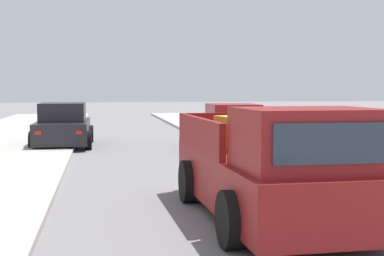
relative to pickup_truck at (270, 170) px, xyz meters
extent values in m
cube|color=#B2AFA8|center=(3.93, 4.41, -0.73)|extent=(5.23, 60.00, 0.12)
cube|color=silver|center=(2.71, 4.41, -0.74)|extent=(0.16, 60.00, 0.10)
cube|color=maroon|center=(-0.01, 0.20, -0.19)|extent=(2.05, 5.15, 0.80)
cube|color=maroon|center=(0.04, -1.40, 0.61)|extent=(1.76, 1.54, 0.80)
cube|color=#283342|center=(0.02, -0.64, 0.63)|extent=(1.38, 0.10, 0.44)
cube|color=#283342|center=(0.06, -2.16, 0.63)|extent=(1.46, 0.10, 0.48)
cube|color=maroon|center=(0.88, 1.08, 0.49)|extent=(0.19, 3.30, 0.56)
cube|color=maroon|center=(-0.94, 1.04, 0.49)|extent=(0.19, 3.30, 0.56)
cube|color=maroon|center=(-0.07, 2.71, 0.49)|extent=(1.88, 0.15, 0.56)
cube|color=silver|center=(-0.07, 2.80, -0.35)|extent=(1.83, 0.17, 0.20)
cylinder|color=black|center=(1.01, -1.30, -0.41)|extent=(0.28, 0.77, 0.76)
cylinder|color=black|center=(-0.94, -1.35, -0.41)|extent=(0.28, 0.77, 0.76)
cylinder|color=black|center=(0.94, 1.63, -0.41)|extent=(0.28, 0.77, 0.76)
cylinder|color=black|center=(-1.02, 1.58, -0.41)|extent=(0.28, 0.77, 0.76)
cube|color=red|center=(0.68, 2.79, -0.05)|extent=(0.22, 0.05, 0.18)
cube|color=red|center=(-0.82, 2.75, -0.05)|extent=(0.22, 0.05, 0.18)
cube|color=gold|center=(-0.03, 1.08, 0.49)|extent=(1.16, 1.09, 0.57)
cube|color=black|center=(-3.86, 11.84, -0.26)|extent=(1.80, 4.22, 0.72)
cube|color=black|center=(-3.86, 11.74, 0.42)|extent=(1.54, 2.11, 0.64)
cube|color=#283342|center=(-3.85, 12.71, 0.40)|extent=(1.37, 0.09, 0.52)
cube|color=#283342|center=(-3.87, 10.77, 0.40)|extent=(1.34, 0.09, 0.50)
cylinder|color=black|center=(-4.75, 13.15, -0.47)|extent=(0.23, 0.64, 0.64)
cylinder|color=black|center=(-2.95, 13.14, -0.47)|extent=(0.23, 0.64, 0.64)
cylinder|color=black|center=(-4.78, 10.55, -0.47)|extent=(0.23, 0.64, 0.64)
cylinder|color=black|center=(-2.97, 10.53, -0.47)|extent=(0.23, 0.64, 0.64)
cube|color=red|center=(-4.52, 9.74, -0.15)|extent=(0.20, 0.04, 0.12)
cube|color=white|center=(-4.46, 13.96, -0.19)|extent=(0.20, 0.04, 0.10)
cube|color=red|center=(-3.25, 9.73, -0.15)|extent=(0.20, 0.04, 0.12)
cube|color=white|center=(-3.22, 13.95, -0.19)|extent=(0.20, 0.04, 0.10)
cube|color=maroon|center=(1.71, 9.49, -0.26)|extent=(1.96, 4.28, 0.72)
cube|color=maroon|center=(1.70, 9.39, 0.42)|extent=(1.62, 2.17, 0.64)
cube|color=#283342|center=(1.75, 10.36, 0.40)|extent=(1.37, 0.15, 0.52)
cube|color=#283342|center=(1.65, 8.42, 0.40)|extent=(1.34, 0.15, 0.50)
cylinder|color=black|center=(0.87, 10.83, -0.47)|extent=(0.25, 0.65, 0.64)
cylinder|color=black|center=(2.67, 10.75, -0.47)|extent=(0.25, 0.65, 0.64)
cylinder|color=black|center=(0.74, 8.23, -0.47)|extent=(0.25, 0.65, 0.64)
cylinder|color=black|center=(2.54, 8.15, -0.47)|extent=(0.25, 0.65, 0.64)
cube|color=red|center=(0.97, 7.41, -0.15)|extent=(0.20, 0.05, 0.12)
cube|color=white|center=(1.19, 11.63, -0.19)|extent=(0.20, 0.05, 0.10)
cube|color=red|center=(2.24, 7.35, -0.15)|extent=(0.20, 0.05, 0.12)
cube|color=white|center=(2.42, 11.57, -0.19)|extent=(0.20, 0.05, 0.10)
camera|label=1|loc=(-2.59, -8.11, 1.26)|focal=51.58mm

